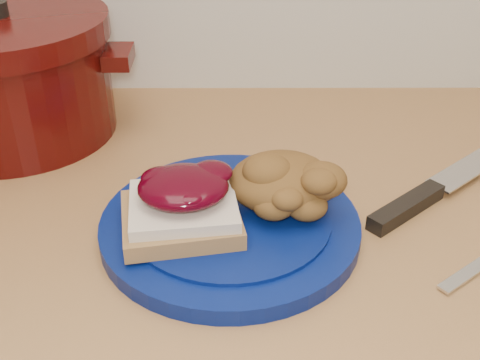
{
  "coord_description": "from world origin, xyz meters",
  "views": [
    {
      "loc": [
        -0.04,
        0.95,
        1.27
      ],
      "look_at": [
        -0.04,
        1.46,
        0.95
      ],
      "focal_mm": 45.0,
      "sensor_mm": 36.0,
      "label": 1
    }
  ],
  "objects": [
    {
      "name": "sandwich",
      "position": [
        -0.1,
        1.42,
        0.95
      ],
      "size": [
        0.13,
        0.11,
        0.05
      ],
      "rotation": [
        0.0,
        0.0,
        0.08
      ],
      "color": "olive",
      "rests_on": "plate"
    },
    {
      "name": "stuffing_mound",
      "position": [
        -0.0,
        1.46,
        0.95
      ],
      "size": [
        0.11,
        0.1,
        0.05
      ],
      "primitive_type": "ellipsoid",
      "rotation": [
        0.0,
        0.0,
        0.08
      ],
      "color": "brown",
      "rests_on": "plate"
    },
    {
      "name": "chef_knife",
      "position": [
        0.16,
        1.49,
        0.91
      ],
      "size": [
        0.24,
        0.21,
        0.02
      ],
      "rotation": [
        0.0,
        0.0,
        0.71
      ],
      "color": "black",
      "rests_on": "wood_countertop"
    },
    {
      "name": "dutch_oven",
      "position": [
        -0.33,
        1.66,
        0.98
      ],
      "size": [
        0.31,
        0.27,
        0.17
      ],
      "rotation": [
        0.0,
        0.0,
        0.02
      ],
      "color": "#390705",
      "rests_on": "wood_countertop"
    },
    {
      "name": "plate",
      "position": [
        -0.05,
        1.44,
        0.91
      ],
      "size": [
        0.28,
        0.28,
        0.02
      ],
      "primitive_type": "cylinder",
      "rotation": [
        0.0,
        0.0,
        0.08
      ],
      "color": "#061454",
      "rests_on": "wood_countertop"
    }
  ]
}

